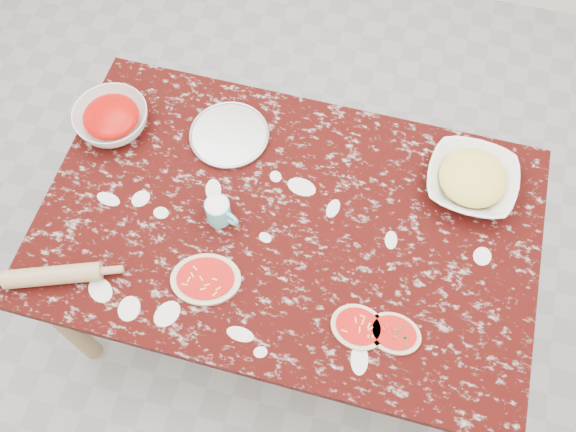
% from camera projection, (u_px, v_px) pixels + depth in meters
% --- Properties ---
extents(ground, '(4.00, 4.00, 0.00)m').
position_uv_depth(ground, '(288.00, 300.00, 2.67)').
color(ground, gray).
extents(worktable, '(1.60, 1.00, 0.75)m').
position_uv_depth(worktable, '(288.00, 234.00, 2.08)').
color(worktable, black).
rests_on(worktable, ground).
extents(pizza_tray, '(0.35, 0.35, 0.01)m').
position_uv_depth(pizza_tray, '(229.00, 135.00, 2.15)').
color(pizza_tray, '#B2B2B7').
rests_on(pizza_tray, worktable).
extents(sauce_bowl, '(0.27, 0.27, 0.08)m').
position_uv_depth(sauce_bowl, '(112.00, 119.00, 2.14)').
color(sauce_bowl, white).
rests_on(sauce_bowl, worktable).
extents(cheese_bowl, '(0.31, 0.31, 0.07)m').
position_uv_depth(cheese_bowl, '(471.00, 181.00, 2.03)').
color(cheese_bowl, white).
rests_on(cheese_bowl, worktable).
extents(flour_mug, '(0.12, 0.08, 0.09)m').
position_uv_depth(flour_mug, '(219.00, 212.00, 1.97)').
color(flour_mug, '#6FE0EA').
rests_on(flour_mug, worktable).
extents(pizza_left, '(0.25, 0.22, 0.02)m').
position_uv_depth(pizza_left, '(206.00, 279.00, 1.91)').
color(pizza_left, beige).
rests_on(pizza_left, worktable).
extents(pizza_mid, '(0.18, 0.16, 0.02)m').
position_uv_depth(pizza_mid, '(358.00, 327.00, 1.84)').
color(pizza_mid, beige).
rests_on(pizza_mid, worktable).
extents(pizza_right, '(0.17, 0.14, 0.02)m').
position_uv_depth(pizza_right, '(394.00, 333.00, 1.83)').
color(pizza_right, beige).
rests_on(pizza_right, worktable).
extents(rolling_pin, '(0.29, 0.16, 0.06)m').
position_uv_depth(rolling_pin, '(53.00, 275.00, 1.89)').
color(rolling_pin, tan).
rests_on(rolling_pin, worktable).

